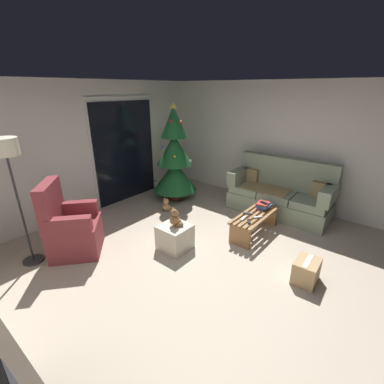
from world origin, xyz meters
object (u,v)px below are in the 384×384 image
(book_stack, at_px, (264,205))
(teddy_bear_honey_by_tree, at_px, (167,206))
(cardboard_box_taped_mid_floor, at_px, (306,271))
(teddy_bear_chestnut, at_px, (175,219))
(christmas_tree, at_px, (175,159))
(ottoman, at_px, (175,237))
(cell_phone, at_px, (264,203))
(armchair, at_px, (71,228))
(remote_white, at_px, (243,218))
(remote_graphite, at_px, (248,213))
(remote_black, at_px, (249,221))
(remote_silver, at_px, (258,217))
(floor_lamp, at_px, (8,160))
(coffee_table, at_px, (255,220))
(couch, at_px, (280,194))

(book_stack, distance_m, teddy_bear_honey_by_tree, 1.91)
(cardboard_box_taped_mid_floor, bearing_deg, teddy_bear_chestnut, 105.64)
(christmas_tree, relative_size, ottoman, 4.73)
(cell_phone, height_order, cardboard_box_taped_mid_floor, cell_phone)
(armchair, bearing_deg, cardboard_box_taped_mid_floor, -62.11)
(remote_white, distance_m, armchair, 2.65)
(remote_graphite, height_order, teddy_bear_chestnut, teddy_bear_chestnut)
(remote_black, xyz_separation_m, armchair, (-1.91, 1.92, 0.02))
(remote_black, xyz_separation_m, ottoman, (-0.87, 0.79, -0.18))
(remote_silver, xyz_separation_m, floor_lamp, (-2.65, 2.20, 1.13))
(remote_white, distance_m, cardboard_box_taped_mid_floor, 1.24)
(remote_silver, distance_m, ottoman, 1.39)
(ottoman, bearing_deg, remote_black, -42.33)
(coffee_table, bearing_deg, teddy_bear_chestnut, 148.37)
(floor_lamp, relative_size, teddy_bear_chestnut, 6.25)
(book_stack, xyz_separation_m, teddy_bear_honey_by_tree, (-0.63, 1.78, -0.30))
(remote_graphite, distance_m, remote_black, 0.29)
(armchair, relative_size, teddy_bear_honey_by_tree, 3.96)
(couch, xyz_separation_m, cardboard_box_taped_mid_floor, (-1.76, -1.10, -0.25))
(remote_black, bearing_deg, remote_graphite, -89.40)
(remote_black, xyz_separation_m, floor_lamp, (-2.42, 2.16, 1.13))
(teddy_bear_chestnut, bearing_deg, armchair, 132.86)
(cell_phone, bearing_deg, couch, 21.98)
(coffee_table, distance_m, remote_silver, 0.19)
(remote_white, bearing_deg, christmas_tree, -19.61)
(teddy_bear_chestnut, xyz_separation_m, cardboard_box_taped_mid_floor, (0.51, -1.81, -0.36))
(cell_phone, bearing_deg, armchair, 164.17)
(remote_graphite, xyz_separation_m, remote_black, (-0.25, -0.16, 0.00))
(book_stack, relative_size, teddy_bear_chestnut, 0.96)
(remote_white, xyz_separation_m, teddy_bear_honey_by_tree, (-0.03, 1.71, -0.26))
(cell_phone, relative_size, ottoman, 0.33)
(remote_black, relative_size, ottoman, 0.35)
(couch, relative_size, floor_lamp, 1.09)
(floor_lamp, relative_size, teddy_bear_honey_by_tree, 6.25)
(cell_phone, xyz_separation_m, armchair, (-2.54, 1.87, -0.07))
(remote_white, relative_size, teddy_bear_chestnut, 0.55)
(teddy_bear_chestnut, height_order, cardboard_box_taped_mid_floor, teddy_bear_chestnut)
(remote_silver, distance_m, teddy_bear_honey_by_tree, 1.90)
(remote_graphite, bearing_deg, cell_phone, -33.35)
(couch, distance_m, remote_black, 1.41)
(remote_graphite, distance_m, remote_silver, 0.19)
(couch, relative_size, book_stack, 7.10)
(book_stack, relative_size, ottoman, 0.63)
(remote_silver, xyz_separation_m, book_stack, (0.40, 0.09, 0.04))
(couch, height_order, remote_graphite, couch)
(book_stack, relative_size, armchair, 0.24)
(remote_silver, bearing_deg, remote_white, 84.76)
(remote_white, bearing_deg, teddy_bear_honey_by_tree, -2.66)
(remote_white, bearing_deg, coffee_table, -107.00)
(remote_black, height_order, book_stack, book_stack)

